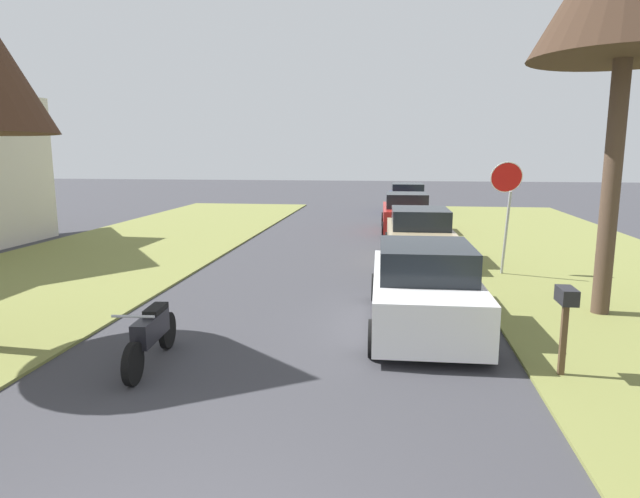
% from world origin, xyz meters
% --- Properties ---
extents(stop_sign_far, '(0.81, 0.75, 2.90)m').
position_xyz_m(stop_sign_far, '(4.48, 11.64, 2.14)').
color(stop_sign_far, '#9EA0A5').
rests_on(stop_sign_far, grass_verge_right).
extents(parked_sedan_white, '(2.03, 4.44, 1.57)m').
position_xyz_m(parked_sedan_white, '(2.20, 7.01, 0.72)').
color(parked_sedan_white, white).
rests_on(parked_sedan_white, ground).
extents(parked_sedan_tan, '(2.03, 4.44, 1.57)m').
position_xyz_m(parked_sedan_tan, '(2.40, 13.37, 0.72)').
color(parked_sedan_tan, tan).
rests_on(parked_sedan_tan, ground).
extents(parked_sedan_red, '(2.03, 4.44, 1.57)m').
position_xyz_m(parked_sedan_red, '(2.15, 19.45, 0.72)').
color(parked_sedan_red, red).
rests_on(parked_sedan_red, ground).
extents(parked_sedan_navy, '(2.03, 4.44, 1.57)m').
position_xyz_m(parked_sedan_navy, '(2.37, 26.57, 0.72)').
color(parked_sedan_navy, navy).
rests_on(parked_sedan_navy, ground).
extents(parked_motorcycle, '(0.60, 2.05, 0.97)m').
position_xyz_m(parked_motorcycle, '(-1.96, 4.63, 0.48)').
color(parked_motorcycle, black).
rests_on(parked_motorcycle, ground).
extents(curbside_mailbox, '(0.22, 0.44, 1.27)m').
position_xyz_m(curbside_mailbox, '(4.04, 4.92, 1.06)').
color(curbside_mailbox, brown).
rests_on(curbside_mailbox, grass_verge_right).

